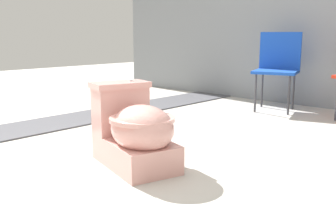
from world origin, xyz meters
name	(u,v)px	position (x,y,z in m)	size (l,w,h in m)	color
ground_plane	(104,172)	(0.00, 0.00, 0.00)	(14.00, 14.00, 0.00)	#B7B2A8
gravel_strip	(54,123)	(-1.38, 0.50, 0.01)	(0.56, 8.00, 0.01)	#4C4C51
toilet	(135,132)	(0.05, 0.21, 0.22)	(0.71, 0.53, 0.52)	#E09E93
folding_chair_left	(278,62)	(-0.23, 2.55, 0.51)	(0.55, 0.55, 0.83)	#1947B2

